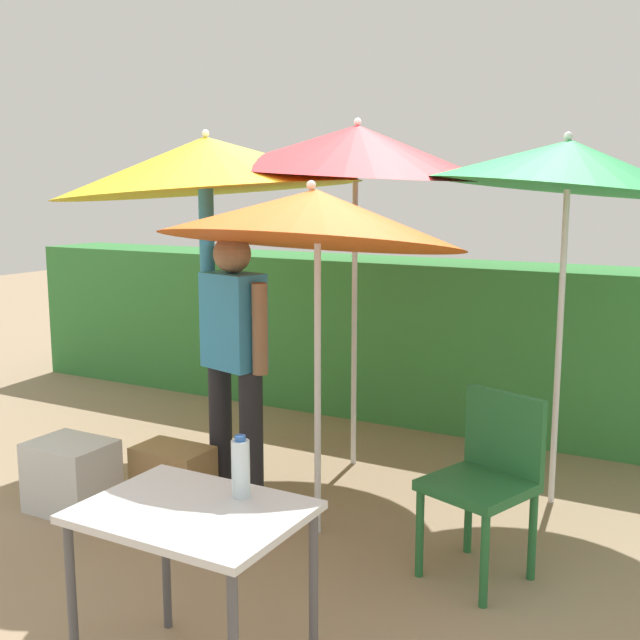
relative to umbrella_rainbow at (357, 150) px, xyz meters
The scene contains 12 objects.
ground_plane 2.31m from the umbrella_rainbow, 84.58° to the right, with size 24.00×24.00×0.00m, color #9E8466.
hedge_row 1.92m from the umbrella_rainbow, 85.88° to the left, with size 8.00×0.70×1.29m, color #38843D.
umbrella_rainbow is the anchor object (origin of this frame).
umbrella_orange 1.17m from the umbrella_rainbow, 74.70° to the right, with size 1.59×1.61×1.97m.
umbrella_yellow 0.99m from the umbrella_rainbow, 157.21° to the right, with size 2.06×2.04×2.28m.
umbrella_navy 1.33m from the umbrella_rainbow, ahead, with size 1.59×1.58×2.23m.
person_vendor 1.52m from the umbrella_rainbow, 110.46° to the right, with size 0.55×0.30×1.88m.
chair_plastic 2.29m from the umbrella_rainbow, 40.74° to the right, with size 0.56×0.56×0.89m.
cooler_box 2.66m from the umbrella_rainbow, 126.06° to the right, with size 0.47×0.36×0.41m, color silver.
crate_cardboard 2.33m from the umbrella_rainbow, 120.15° to the right, with size 0.45×0.29×0.34m, color #9E7A4C.
folding_table 2.92m from the umbrella_rainbow, 77.10° to the right, with size 0.80×0.60×0.71m.
bottle_water 2.70m from the umbrella_rainbow, 73.94° to the right, with size 0.07×0.07×0.24m.
Camera 1 is at (2.18, -3.62, 1.86)m, focal length 43.60 mm.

